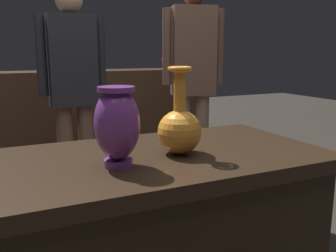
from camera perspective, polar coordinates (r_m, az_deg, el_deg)
The scene contains 6 objects.
back_display_shelf at distance 3.44m, azimuth -16.43°, elevation -0.04°, with size 2.60×0.40×0.99m.
vase_centerpiece at distance 1.27m, azimuth 1.82°, elevation -0.27°, with size 0.16×0.16×0.31m.
vase_tall_behind at distance 1.13m, azimuth -7.95°, elevation 0.32°, with size 0.14×0.14×0.25m.
shelf_vase_far_right at distance 3.64m, azimuth -0.26°, elevation 10.18°, with size 0.10×0.10×0.15m.
visitor_near_right at distance 2.81m, azimuth 3.94°, elevation 8.19°, with size 0.45×0.26×1.68m.
visitor_center_back at distance 2.64m, azimuth -14.59°, elevation 6.28°, with size 0.47×0.18×1.59m.
Camera 1 is at (-0.49, -1.14, 1.15)m, focal length 39.04 mm.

